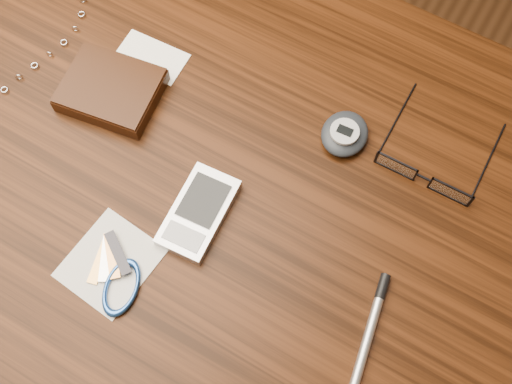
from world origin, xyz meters
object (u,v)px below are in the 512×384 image
at_px(wallet_and_card, 112,89).
at_px(silver_pen, 372,323).
at_px(eyeglasses, 425,174).
at_px(pedometer, 345,134).
at_px(notepad_keys, 116,275).
at_px(pda_phone, 199,212).
at_px(desk, 195,204).

height_order(wallet_and_card, silver_pen, wallet_and_card).
distance_m(wallet_and_card, silver_pen, 0.41).
distance_m(eyeglasses, pedometer, 0.10).
relative_size(notepad_keys, silver_pen, 0.83).
height_order(pda_phone, pedometer, pedometer).
distance_m(desk, pda_phone, 0.12).
xyz_separation_m(notepad_keys, silver_pen, (0.26, 0.09, 0.00)).
distance_m(eyeglasses, silver_pen, 0.18).
height_order(desk, wallet_and_card, wallet_and_card).
bearing_deg(wallet_and_card, eyeglasses, 13.00).
height_order(eyeglasses, notepad_keys, eyeglasses).
relative_size(eyeglasses, pda_phone, 1.12).
height_order(desk, silver_pen, silver_pen).
distance_m(pda_phone, silver_pen, 0.22).
distance_m(wallet_and_card, pda_phone, 0.19).
height_order(desk, notepad_keys, notepad_keys).
bearing_deg(eyeglasses, desk, -151.84).
bearing_deg(eyeglasses, silver_pen, -82.85).
distance_m(pedometer, notepad_keys, 0.31).
height_order(eyeglasses, pedometer, same).
bearing_deg(desk, pedometer, 43.28).
distance_m(desk, eyeglasses, 0.30).
height_order(wallet_and_card, notepad_keys, wallet_and_card).
bearing_deg(desk, pda_phone, -43.27).
bearing_deg(pda_phone, notepad_keys, -111.02).
height_order(desk, eyeglasses, eyeglasses).
relative_size(desk, pedometer, 15.04).
relative_size(desk, notepad_keys, 9.28).
relative_size(eyeglasses, silver_pen, 0.95).
xyz_separation_m(wallet_and_card, eyeglasses, (0.37, 0.09, -0.00)).
bearing_deg(desk, eyeglasses, 28.16).
height_order(pda_phone, notepad_keys, pda_phone).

